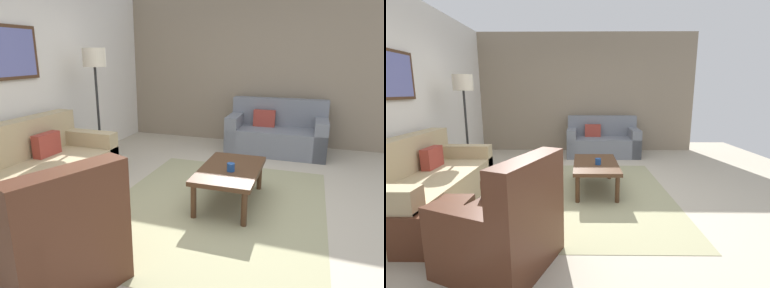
% 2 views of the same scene
% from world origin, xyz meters
% --- Properties ---
extents(ground_plane, '(8.00, 8.00, 0.00)m').
position_xyz_m(ground_plane, '(0.00, 0.00, 0.00)').
color(ground_plane, '#B2A893').
extents(rear_partition, '(6.00, 0.12, 2.80)m').
position_xyz_m(rear_partition, '(0.00, 2.60, 1.40)').
color(rear_partition, silver).
rests_on(rear_partition, ground_plane).
extents(stone_feature_panel, '(0.12, 5.20, 2.80)m').
position_xyz_m(stone_feature_panel, '(3.00, 0.00, 1.40)').
color(stone_feature_panel, gray).
rests_on(stone_feature_panel, ground_plane).
extents(area_rug, '(2.94, 2.30, 0.01)m').
position_xyz_m(area_rug, '(0.00, 0.00, 0.00)').
color(area_rug, '#99966F').
rests_on(area_rug, ground_plane).
extents(couch_main, '(2.07, 0.94, 0.88)m').
position_xyz_m(couch_main, '(-0.52, 2.08, 0.30)').
color(couch_main, tan).
rests_on(couch_main, ground_plane).
extents(couch_loveseat, '(0.86, 1.59, 0.88)m').
position_xyz_m(couch_loveseat, '(2.46, -0.39, 0.30)').
color(couch_loveseat, slate).
rests_on(couch_loveseat, ground_plane).
extents(armchair_leather, '(1.04, 1.04, 0.95)m').
position_xyz_m(armchair_leather, '(-1.61, 0.70, 0.31)').
color(armchair_leather, '#4C2819').
rests_on(armchair_leather, ground_plane).
extents(ottoman, '(0.56, 0.56, 0.40)m').
position_xyz_m(ottoman, '(-1.31, 1.48, 0.20)').
color(ottoman, '#4C2819').
rests_on(ottoman, ground_plane).
extents(coffee_table, '(1.10, 0.64, 0.41)m').
position_xyz_m(coffee_table, '(0.18, -0.11, 0.36)').
color(coffee_table, '#472D1C').
rests_on(coffee_table, ground_plane).
extents(cup, '(0.08, 0.08, 0.09)m').
position_xyz_m(cup, '(0.08, -0.14, 0.45)').
color(cup, '#1E478C').
rests_on(cup, coffee_table).
extents(lamp_standing, '(0.32, 0.32, 1.71)m').
position_xyz_m(lamp_standing, '(0.88, 2.05, 1.41)').
color(lamp_standing, black).
rests_on(lamp_standing, ground_plane).
extents(framed_artwork, '(0.87, 0.04, 0.64)m').
position_xyz_m(framed_artwork, '(-0.15, 2.51, 1.65)').
color(framed_artwork, '#472D1C').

